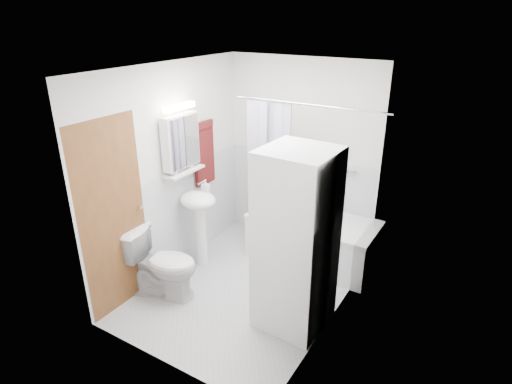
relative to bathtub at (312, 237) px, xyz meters
The scene contains 20 objects.
floor 1.04m from the bathtub, 112.22° to the right, with size 2.60×2.60×0.00m, color #B8B8BD.
room_walls 1.53m from the bathtub, 112.22° to the right, with size 2.60×2.60×2.60m.
wainscot 0.78m from the bathtub, 120.94° to the right, with size 1.98×2.58×2.58m.
door 2.09m from the bathtub, 132.05° to the right, with size 0.05×2.00×2.00m.
bathtub is the anchor object (origin of this frame).
tub_spout 0.70m from the bathtub, 58.78° to the left, with size 0.04×0.04×0.12m, color silver.
curtain_rod 1.71m from the bathtub, 90.00° to the right, with size 0.02×0.02×1.71m, color silver.
shower_curtain 1.09m from the bathtub, 147.80° to the right, with size 0.55×0.02×1.45m.
sink 1.42m from the bathtub, 145.95° to the right, with size 0.44×0.37×1.04m.
medicine_cabinet 1.96m from the bathtub, 147.37° to the right, with size 0.13×0.50×0.71m.
shelf 1.75m from the bathtub, 147.07° to the right, with size 0.18×0.54×0.03m, color silver.
shower_caddy 0.92m from the bathtub, 52.00° to the left, with size 0.22×0.06×0.02m, color silver.
towel 1.68m from the bathtub, 163.99° to the right, with size 0.07×0.33×0.80m.
washer_dryer 1.29m from the bathtub, 74.93° to the right, with size 0.67×0.66×1.80m.
toilet 1.83m from the bathtub, 126.88° to the right, with size 0.43×0.78×0.76m, color white.
soap_pump 1.42m from the bathtub, 148.32° to the right, with size 0.08×0.17×0.08m, color gray.
shelf_bottle 1.84m from the bathtub, 142.54° to the right, with size 0.07×0.18×0.07m, color gray.
shelf_cup 1.73m from the bathtub, 151.06° to the right, with size 0.10×0.09×0.10m, color gray.
shampoo_a 0.96m from the bathtub, 94.62° to the left, with size 0.13×0.17×0.13m, color gray.
shampoo_b 0.94m from the bathtub, 73.61° to the left, with size 0.08×0.21×0.08m, color #2834A1.
Camera 1 is at (2.16, -3.36, 2.88)m, focal length 30.00 mm.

